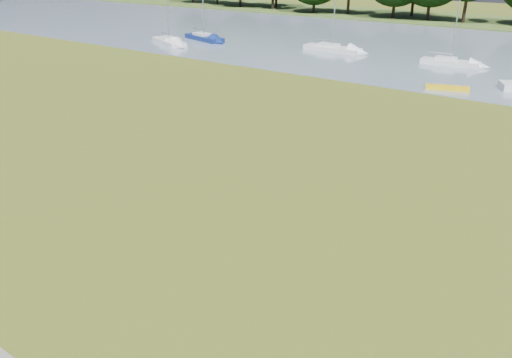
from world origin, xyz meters
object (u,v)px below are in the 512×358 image
Objects in this scene: sailboat_0 at (332,47)px; sailboat_1 at (450,60)px; sailboat_4 at (204,36)px; sailboat_2 at (169,40)px; kayak at (447,88)px.

sailboat_1 is (13.07, -0.31, -0.02)m from sailboat_0.
sailboat_0 is at bearing 25.39° from sailboat_4.
sailboat_0 is at bearing 174.45° from sailboat_1.
sailboat_1 is 0.84× the size of sailboat_2.
sailboat_4 is at bearing 92.63° from sailboat_2.
sailboat_2 is (-34.33, 3.46, 0.28)m from kayak.
sailboat_4 is (-32.54, 7.86, 0.34)m from kayak.
kayak is at bearing 3.08° from sailboat_4.
sailboat_2 is 4.75m from sailboat_4.
sailboat_2 is at bearing 157.43° from kayak.
sailboat_0 is at bearing 45.39° from sailboat_2.
sailboat_1 is at bearing 36.65° from sailboat_2.
sailboat_0 is at bearing 129.84° from kayak.
kayak is 34.50m from sailboat_2.
sailboat_2 is (-31.55, -6.65, -0.01)m from sailboat_1.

